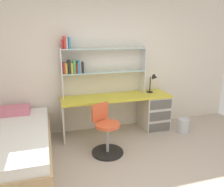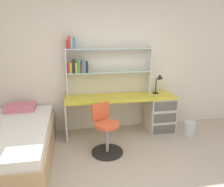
% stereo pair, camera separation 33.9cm
% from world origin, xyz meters
% --- Properties ---
extents(room_shell, '(5.65, 5.54, 2.67)m').
position_xyz_m(room_shell, '(-1.17, 1.16, 1.34)').
color(room_shell, silver).
rests_on(room_shell, ground_plane).
extents(desk, '(2.11, 0.57, 0.75)m').
position_xyz_m(desk, '(0.66, 1.96, 0.42)').
color(desk, gold).
rests_on(desk, ground_plane).
extents(bookshelf_hutch, '(1.62, 0.22, 1.12)m').
position_xyz_m(bookshelf_hutch, '(-0.34, 2.13, 1.37)').
color(bookshelf_hutch, silver).
rests_on(bookshelf_hutch, desk).
extents(desk_lamp, '(0.20, 0.17, 0.38)m').
position_xyz_m(desk_lamp, '(0.89, 2.01, 1.00)').
color(desk_lamp, black).
rests_on(desk_lamp, desk).
extents(swivel_chair, '(0.52, 0.52, 0.82)m').
position_xyz_m(swivel_chair, '(-0.31, 1.27, 0.33)').
color(swivel_chair, black).
rests_on(swivel_chair, ground_plane).
extents(bed_platform, '(1.13, 2.02, 0.69)m').
position_xyz_m(bed_platform, '(-1.74, 1.25, 0.29)').
color(bed_platform, tan).
rests_on(bed_platform, ground_plane).
extents(waste_bin, '(0.23, 0.23, 0.28)m').
position_xyz_m(waste_bin, '(1.36, 1.57, 0.14)').
color(waste_bin, silver).
rests_on(waste_bin, ground_plane).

